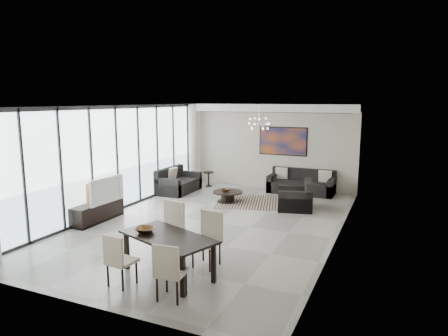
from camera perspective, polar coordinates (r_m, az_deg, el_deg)
The scene contains 20 objects.
room_shell at distance 9.61m, azimuth 1.05°, elevation 0.17°, with size 6.00×9.00×2.90m.
window_wall at distance 11.29m, azimuth -14.68°, elevation 1.38°, with size 0.37×8.95×2.90m.
soffit at distance 13.68m, azimuth 6.30°, elevation 8.52°, with size 5.98×0.40×0.26m, color white.
painting at distance 13.77m, azimuth 8.41°, elevation 3.81°, with size 1.68×0.04×0.98m, color #B34E18.
chandelier at distance 11.89m, azimuth 5.02°, elevation 6.34°, with size 0.66×0.66×0.71m.
rug at distance 12.11m, azimuth 4.70°, elevation -4.84°, with size 2.31×1.78×0.01m, color black.
coffee_table at distance 12.08m, azimuth 0.54°, elevation -3.99°, with size 0.91×0.91×0.32m.
bowl_coffee at distance 12.05m, azimuth 0.24°, elevation -3.15°, with size 0.26×0.26×0.08m, color brown.
sofa_main at distance 13.41m, azimuth 10.99°, elevation -2.43°, with size 2.13×0.87×0.78m.
loveseat at distance 13.40m, azimuth -6.65°, elevation -2.27°, with size 0.91×1.62×0.81m.
armchair at distance 11.42m, azimuth 10.29°, elevation -4.43°, with size 1.15×1.19×0.82m.
side_table at distance 14.20m, azimuth -2.22°, elevation -1.23°, with size 0.38×0.38×0.52m.
tv_console at distance 10.67m, azimuth -17.62°, elevation -5.97°, with size 0.44×1.55×0.48m, color black.
television at distance 10.48m, azimuth -16.84°, elevation -3.00°, with size 1.14×0.15×0.65m, color gray.
dining_table at distance 7.08m, azimuth -7.99°, elevation -10.21°, with size 1.94×1.41×0.73m.
dining_chair_sw at distance 6.87m, azimuth -14.94°, elevation -12.22°, with size 0.46×0.46×0.90m.
dining_chair_se at distance 6.26m, azimuth -7.89°, elevation -14.03°, with size 0.47×0.47×0.93m.
dining_chair_nw at distance 7.89m, azimuth -7.66°, elevation -8.13°, with size 0.59×0.59×1.10m.
dining_chair_ne at distance 7.49m, azimuth -2.16°, elevation -9.48°, with size 0.50×0.50×1.01m.
bowl_dining at distance 7.29m, azimuth -11.21°, elevation -8.65°, with size 0.34×0.34×0.08m, color brown.
Camera 1 is at (4.12, -8.74, 3.04)m, focal length 32.00 mm.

